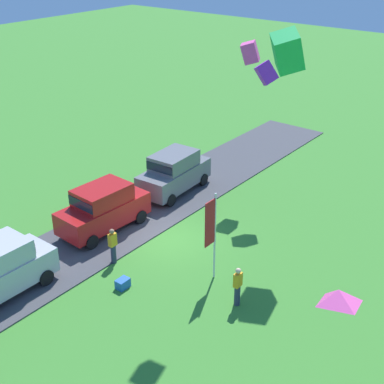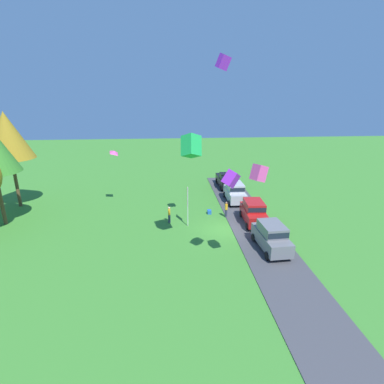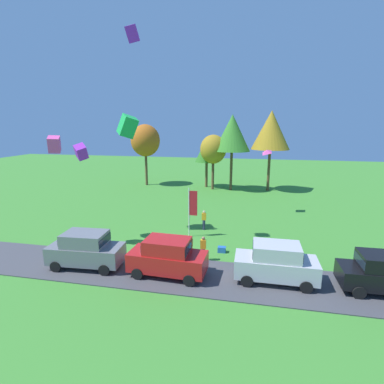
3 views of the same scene
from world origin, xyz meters
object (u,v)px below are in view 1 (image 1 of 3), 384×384
object	(u,v)px
kite_box_trailing_tail	(287,51)
kite_box_high_left	(250,52)
flag_banner	(212,228)
car_suv_far_end	(103,206)
cooler_box	(123,283)
person_beside_suv	(113,246)
car_suv_mid_row	(174,171)
kite_box_high_right	(266,73)
kite_diamond_mid_center	(338,296)
person_on_lawn	(238,286)

from	to	relation	value
kite_box_trailing_tail	kite_box_high_left	bearing A→B (deg)	-131.60
flag_banner	car_suv_far_end	bearing A→B (deg)	-91.09
flag_banner	cooler_box	size ratio (longest dim) A/B	7.15
person_beside_suv	cooler_box	distance (m)	2.06
kite_box_high_left	kite_box_trailing_tail	size ratio (longest dim) A/B	0.68
person_beside_suv	kite_box_high_left	xyz separation A→B (m)	(-10.39, 0.10, 6.67)
cooler_box	kite_box_trailing_tail	distance (m)	11.87
person_beside_suv	car_suv_mid_row	bearing A→B (deg)	-161.25
car_suv_far_end	cooler_box	xyz separation A→B (m)	(2.82, 4.03, -1.10)
car_suv_far_end	kite_box_high_right	size ratio (longest dim) A/B	4.63
car_suv_far_end	kite_box_high_left	distance (m)	10.96
cooler_box	kite_diamond_mid_center	distance (m)	12.23
car_suv_mid_row	person_on_lawn	distance (m)	10.38
kite_box_high_right	kite_box_trailing_tail	size ratio (longest dim) A/B	0.66
kite_box_trailing_tail	flag_banner	bearing A→B (deg)	-0.58
kite_box_high_right	cooler_box	bearing A→B (deg)	-0.50
flag_banner	kite_diamond_mid_center	world-z (taller)	kite_diamond_mid_center
kite_box_trailing_tail	car_suv_mid_row	bearing A→B (deg)	-92.86
cooler_box	kite_box_high_left	distance (m)	13.70
kite_box_high_right	kite_box_trailing_tail	xyz separation A→B (m)	(2.66, 2.49, 1.82)
person_on_lawn	kite_box_high_right	xyz separation A→B (m)	(-8.48, -4.24, 6.04)
kite_diamond_mid_center	kite_box_trailing_tail	distance (m)	13.53
person_beside_suv	person_on_lawn	distance (m)	6.02
cooler_box	kite_box_high_right	bearing A→B (deg)	179.50
person_beside_suv	kite_box_high_left	bearing A→B (deg)	179.43
person_on_lawn	person_beside_suv	bearing A→B (deg)	-81.15
kite_box_high_left	kite_diamond_mid_center	xyz separation A→B (m)	(14.60, 11.64, -1.26)
kite_box_high_right	kite_box_high_left	world-z (taller)	kite_box_high_left
car_suv_mid_row	car_suv_far_end	world-z (taller)	same
flag_banner	kite_diamond_mid_center	xyz separation A→B (m)	(5.84, 7.59, 3.75)
car_suv_far_end	kite_diamond_mid_center	xyz separation A→B (m)	(5.96, 14.15, 5.00)
car_suv_mid_row	kite_box_high_right	world-z (taller)	kite_box_high_right
kite_diamond_mid_center	person_beside_suv	bearing A→B (deg)	-109.76
car_suv_mid_row	kite_box_high_left	bearing A→B (deg)	142.86
flag_banner	kite_box_high_right	world-z (taller)	kite_box_high_right
car_suv_far_end	kite_box_high_left	size ratio (longest dim) A/B	4.53
cooler_box	person_beside_suv	bearing A→B (deg)	-123.65
person_on_lawn	flag_banner	world-z (taller)	flag_banner
flag_banner	kite_box_trailing_tail	world-z (taller)	kite_box_trailing_tail
flag_banner	kite_box_high_left	bearing A→B (deg)	-155.23
kite_box_high_right	person_on_lawn	bearing A→B (deg)	26.55
cooler_box	kite_diamond_mid_center	xyz separation A→B (m)	(3.14, 10.12, 6.09)
person_on_lawn	flag_banner	size ratio (longest dim) A/B	0.43
car_suv_mid_row	person_on_lawn	bearing A→B (deg)	53.62
car_suv_mid_row	flag_banner	world-z (taller)	flag_banner
car_suv_mid_row	kite_diamond_mid_center	xyz separation A→B (m)	(11.30, 14.14, 5.00)
person_on_lawn	kite_box_high_left	xyz separation A→B (m)	(-9.46, -5.84, 6.67)
person_on_lawn	car_suv_mid_row	bearing A→B (deg)	-126.38
person_on_lawn	kite_box_trailing_tail	bearing A→B (deg)	-163.30
car_suv_mid_row	kite_box_high_right	distance (m)	7.35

